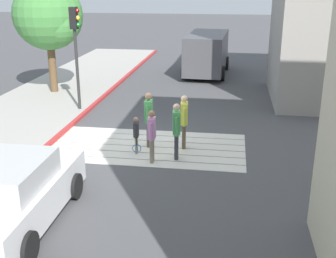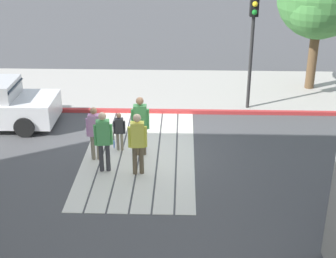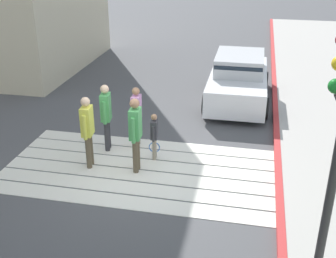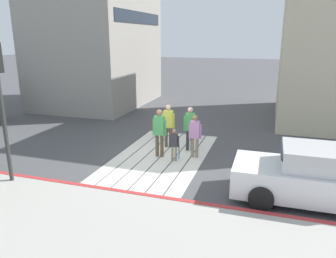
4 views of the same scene
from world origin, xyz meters
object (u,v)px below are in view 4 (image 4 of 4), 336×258
object	(u,v)px
pedestrian_adult_trailing	(190,126)
pedestrian_child_with_racket	(174,144)
car_parked_near_curb	(316,177)
pedestrian_adult_lead	(195,133)
pedestrian_teen_behind	(168,123)
pedestrian_adult_side	(159,130)

from	to	relation	value
pedestrian_adult_trailing	pedestrian_child_with_racket	size ratio (longest dim) A/B	1.46
pedestrian_adult_trailing	pedestrian_child_with_racket	xyz separation A→B (m)	(-1.31, 0.25, -0.36)
car_parked_near_curb	pedestrian_adult_lead	distance (m)	4.58
pedestrian_adult_lead	pedestrian_teen_behind	world-z (taller)	pedestrian_teen_behind
car_parked_near_curb	pedestrian_adult_trailing	bearing A→B (deg)	54.23
car_parked_near_curb	pedestrian_adult_lead	xyz separation A→B (m)	(2.38, 3.90, 0.21)
pedestrian_adult_lead	pedestrian_adult_trailing	world-z (taller)	pedestrian_adult_trailing
car_parked_near_curb	pedestrian_teen_behind	bearing A→B (deg)	58.43
pedestrian_child_with_racket	pedestrian_adult_lead	bearing A→B (deg)	-44.98
pedestrian_adult_trailing	pedestrian_adult_side	world-z (taller)	pedestrian_adult_side
pedestrian_adult_side	pedestrian_child_with_racket	size ratio (longest dim) A/B	1.51
pedestrian_adult_trailing	pedestrian_adult_side	xyz separation A→B (m)	(-1.03, 0.92, 0.03)
pedestrian_teen_behind	pedestrian_adult_lead	bearing A→B (deg)	-122.13
pedestrian_teen_behind	pedestrian_child_with_racket	xyz separation A→B (m)	(-1.43, -0.69, -0.36)
pedestrian_adult_side	car_parked_near_curb	bearing A→B (deg)	-111.51
pedestrian_adult_lead	pedestrian_adult_trailing	size ratio (longest dim) A/B	0.92
pedestrian_adult_lead	pedestrian_child_with_racket	distance (m)	0.91
pedestrian_adult_trailing	pedestrian_child_with_racket	bearing A→B (deg)	169.14
car_parked_near_curb	pedestrian_adult_side	distance (m)	5.58
pedestrian_teen_behind	pedestrian_child_with_racket	bearing A→B (deg)	-154.24
pedestrian_adult_trailing	pedestrian_child_with_racket	world-z (taller)	pedestrian_adult_trailing
pedestrian_adult_trailing	pedestrian_adult_lead	bearing A→B (deg)	-152.41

